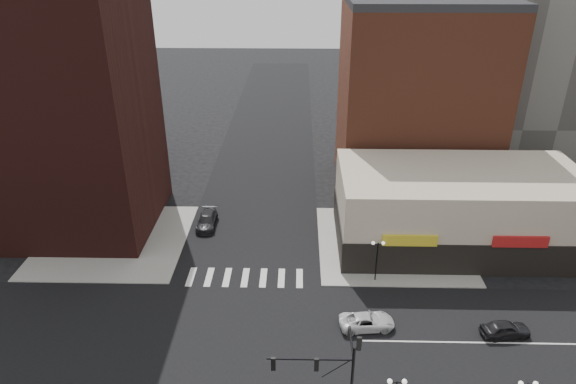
{
  "coord_description": "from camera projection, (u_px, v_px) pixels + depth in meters",
  "views": [
    {
      "loc": [
        4.81,
        -31.2,
        28.56
      ],
      "look_at": [
        4.01,
        4.22,
        11.0
      ],
      "focal_mm": 32.0,
      "sensor_mm": 36.0,
      "label": 1
    }
  ],
  "objects": [
    {
      "name": "ground",
      "position": [
        236.0,
        339.0,
        40.73
      ],
      "size": [
        240.0,
        240.0,
        0.0
      ],
      "primitive_type": "plane",
      "color": "black",
      "rests_on": "ground"
    },
    {
      "name": "road_ew",
      "position": [
        236.0,
        339.0,
        40.72
      ],
      "size": [
        200.0,
        14.0,
        0.02
      ],
      "primitive_type": "cube",
      "color": "black",
      "rests_on": "ground"
    },
    {
      "name": "road_ns",
      "position": [
        236.0,
        339.0,
        40.72
      ],
      "size": [
        14.0,
        200.0,
        0.02
      ],
      "primitive_type": "cube",
      "color": "black",
      "rests_on": "ground"
    },
    {
      "name": "sidewalk_nw",
      "position": [
        115.0,
        240.0,
        53.98
      ],
      "size": [
        15.0,
        15.0,
        0.12
      ],
      "primitive_type": "cube",
      "color": "gray",
      "rests_on": "ground"
    },
    {
      "name": "sidewalk_ne",
      "position": [
        391.0,
        243.0,
        53.4
      ],
      "size": [
        15.0,
        15.0,
        0.12
      ],
      "primitive_type": "cube",
      "color": "gray",
      "rests_on": "ground"
    },
    {
      "name": "building_nw",
      "position": [
        65.0,
        114.0,
        52.13
      ],
      "size": [
        16.0,
        15.0,
        25.0
      ],
      "primitive_type": "cube",
      "color": "#341310",
      "rests_on": "ground"
    },
    {
      "name": "building_nw_low",
      "position": [
        26.0,
        125.0,
        69.16
      ],
      "size": [
        20.0,
        18.0,
        12.0
      ],
      "primitive_type": "cube",
      "color": "#341310",
      "rests_on": "ground"
    },
    {
      "name": "building_ne_midrise",
      "position": [
        417.0,
        100.0,
        61.88
      ],
      "size": [
        18.0,
        15.0,
        22.0
      ],
      "primitive_type": "cube",
      "color": "brown",
      "rests_on": "ground"
    },
    {
      "name": "building_ne_row",
      "position": [
        457.0,
        214.0,
        52.27
      ],
      "size": [
        24.2,
        12.2,
        8.0
      ],
      "color": "#C2B19A",
      "rests_on": "ground"
    },
    {
      "name": "traffic_signal",
      "position": [
        336.0,
        368.0,
        31.36
      ],
      "size": [
        5.59,
        3.09,
        7.77
      ],
      "color": "black",
      "rests_on": "ground"
    },
    {
      "name": "street_lamp_ne",
      "position": [
        378.0,
        251.0,
        46.19
      ],
      "size": [
        1.22,
        0.32,
        4.16
      ],
      "color": "black",
      "rests_on": "sidewalk_ne"
    },
    {
      "name": "white_suv",
      "position": [
        367.0,
        321.0,
        41.68
      ],
      "size": [
        4.69,
        2.57,
        1.25
      ],
      "primitive_type": "imported",
      "rotation": [
        0.0,
        0.0,
        1.69
      ],
      "color": "silver",
      "rests_on": "ground"
    },
    {
      "name": "dark_sedan_east",
      "position": [
        505.0,
        329.0,
        40.8
      ],
      "size": [
        4.08,
        2.08,
        1.33
      ],
      "primitive_type": "imported",
      "rotation": [
        0.0,
        0.0,
        1.71
      ],
      "color": "black",
      "rests_on": "ground"
    },
    {
      "name": "dark_sedan_north",
      "position": [
        207.0,
        220.0,
        56.4
      ],
      "size": [
        1.98,
        4.83,
        1.4
      ],
      "primitive_type": "imported",
      "rotation": [
        0.0,
        0.0,
        0.0
      ],
      "color": "black",
      "rests_on": "ground"
    }
  ]
}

